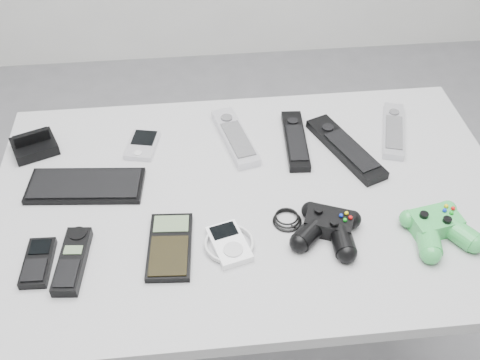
{
  "coord_description": "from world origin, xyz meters",
  "views": [
    {
      "loc": [
        -0.06,
        -0.9,
        1.56
      ],
      "look_at": [
        0.03,
        -0.04,
        0.75
      ],
      "focal_mm": 42.0,
      "sensor_mm": 36.0,
      "label": 1
    }
  ],
  "objects": [
    {
      "name": "remote_black_a",
      "position": [
        0.17,
        0.09,
        0.74
      ],
      "size": [
        0.06,
        0.21,
        0.02
      ],
      "primitive_type": "cube",
      "rotation": [
        0.0,
        0.0,
        -0.07
      ],
      "color": "black",
      "rests_on": "desk"
    },
    {
      "name": "controller_green",
      "position": [
        0.4,
        -0.21,
        0.75
      ],
      "size": [
        0.16,
        0.16,
        0.05
      ],
      "primitive_type": null,
      "rotation": [
        0.0,
        0.0,
        0.18
      ],
      "color": "#268D2F",
      "rests_on": "desk"
    },
    {
      "name": "mp3_player",
      "position": [
        -0.01,
        -0.2,
        0.74
      ],
      "size": [
        0.12,
        0.12,
        0.02
      ],
      "primitive_type": "cube",
      "rotation": [
        0.0,
        0.0,
        0.27
      ],
      "color": "white",
      "rests_on": "desk"
    },
    {
      "name": "calculator",
      "position": [
        -0.12,
        -0.2,
        0.74
      ],
      "size": [
        0.09,
        0.17,
        0.02
      ],
      "primitive_type": "cube",
      "rotation": [
        0.0,
        0.0,
        -0.07
      ],
      "color": "black",
      "rests_on": "desk"
    },
    {
      "name": "desk",
      "position": [
        0.05,
        -0.07,
        0.67
      ],
      "size": [
        1.09,
        0.7,
        0.73
      ],
      "color": "#9E9EA0",
      "rests_on": "floor"
    },
    {
      "name": "pda_keyboard",
      "position": [
        -0.3,
        -0.01,
        0.74
      ],
      "size": [
        0.25,
        0.13,
        0.01
      ],
      "primitive_type": "cube",
      "rotation": [
        0.0,
        0.0,
        -0.09
      ],
      "color": "black",
      "rests_on": "desk"
    },
    {
      "name": "cordless_handset",
      "position": [
        -0.3,
        -0.22,
        0.74
      ],
      "size": [
        0.06,
        0.15,
        0.02
      ],
      "primitive_type": "cube",
      "rotation": [
        0.0,
        0.0,
        -0.1
      ],
      "color": "black",
      "rests_on": "desk"
    },
    {
      "name": "pda",
      "position": [
        -0.18,
        0.12,
        0.74
      ],
      "size": [
        0.08,
        0.11,
        0.02
      ],
      "primitive_type": "cube",
      "rotation": [
        0.0,
        0.0,
        -0.22
      ],
      "color": "silver",
      "rests_on": "desk"
    },
    {
      "name": "controller_black",
      "position": [
        0.18,
        -0.19,
        0.75
      ],
      "size": [
        0.26,
        0.21,
        0.04
      ],
      "primitive_type": null,
      "rotation": [
        0.0,
        0.0,
        -0.4
      ],
      "color": "black",
      "rests_on": "desk"
    },
    {
      "name": "remote_black_b",
      "position": [
        0.28,
        0.05,
        0.74
      ],
      "size": [
        0.14,
        0.24,
        0.02
      ],
      "primitive_type": "cube",
      "rotation": [
        0.0,
        0.0,
        0.38
      ],
      "color": "black",
      "rests_on": "desk"
    },
    {
      "name": "mobile_phone",
      "position": [
        -0.37,
        -0.21,
        0.74
      ],
      "size": [
        0.05,
        0.11,
        0.02
      ],
      "primitive_type": "cube",
      "rotation": [
        0.0,
        0.0,
        -0.04
      ],
      "color": "black",
      "rests_on": "desk"
    },
    {
      "name": "remote_silver_a",
      "position": [
        0.03,
        0.12,
        0.74
      ],
      "size": [
        0.1,
        0.22,
        0.02
      ],
      "primitive_type": "cube",
      "rotation": [
        0.0,
        0.0,
        0.22
      ],
      "color": "silver",
      "rests_on": "desk"
    },
    {
      "name": "remote_silver_b",
      "position": [
        0.41,
        0.11,
        0.74
      ],
      "size": [
        0.1,
        0.21,
        0.02
      ],
      "primitive_type": "cube",
      "rotation": [
        0.0,
        0.0,
        -0.3
      ],
      "color": "#B6B6BD",
      "rests_on": "desk"
    },
    {
      "name": "dock_bracket",
      "position": [
        -0.43,
        0.13,
        0.76
      ],
      "size": [
        0.12,
        0.11,
        0.05
      ],
      "primitive_type": "cube",
      "rotation": [
        0.0,
        0.0,
        0.38
      ],
      "color": "black",
      "rests_on": "desk"
    },
    {
      "name": "floor",
      "position": [
        0.0,
        0.0,
        0.0
      ],
      "size": [
        3.5,
        3.5,
        0.0
      ],
      "primitive_type": "plane",
      "color": "slate",
      "rests_on": "ground"
    }
  ]
}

